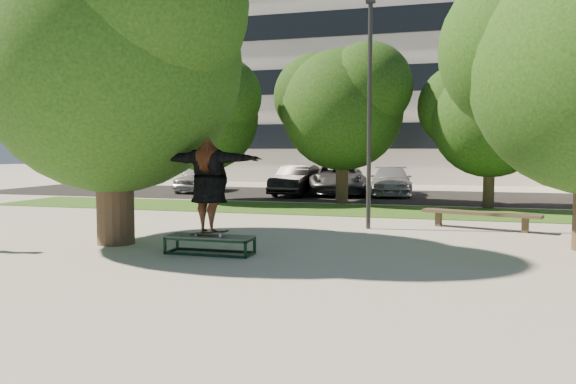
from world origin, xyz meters
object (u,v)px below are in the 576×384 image
(grind_box, at_px, (210,245))
(bench, at_px, (480,215))
(tree_left, at_px, (110,48))
(car_grey, at_px, (338,179))
(car_silver_a, at_px, (201,178))
(car_silver_b, at_px, (391,181))
(car_dark, at_px, (297,180))
(lamppost, at_px, (369,112))

(grind_box, height_order, bench, bench)
(tree_left, height_order, bench, tree_left)
(car_grey, bearing_deg, bench, -71.87)
(tree_left, relative_size, car_silver_a, 1.73)
(car_grey, distance_m, car_silver_b, 2.51)
(car_grey, bearing_deg, car_dark, -162.31)
(lamppost, bearing_deg, car_silver_a, 132.09)
(car_silver_b, bearing_deg, car_grey, 179.16)
(car_silver_b, bearing_deg, car_silver_a, 176.89)
(tree_left, distance_m, grind_box, 5.05)
(car_grey, bearing_deg, lamppost, -86.17)
(grind_box, distance_m, car_silver_a, 17.31)
(car_silver_a, bearing_deg, car_grey, -0.74)
(grind_box, xyz_separation_m, car_silver_a, (-7.37, 15.65, 0.51))
(tree_left, distance_m, lamppost, 6.70)
(lamppost, relative_size, car_dark, 1.43)
(car_dark, relative_size, car_grey, 0.78)
(car_silver_a, distance_m, car_grey, 7.00)
(bench, bearing_deg, car_dark, 146.45)
(car_dark, distance_m, car_grey, 2.02)
(car_silver_b, bearing_deg, car_dark, -170.22)
(tree_left, relative_size, grind_box, 3.95)
(bench, distance_m, car_silver_a, 16.56)
(tree_left, relative_size, lamppost, 1.16)
(car_dark, bearing_deg, car_grey, 31.26)
(tree_left, distance_m, car_grey, 15.79)
(grind_box, bearing_deg, car_dark, 98.16)
(lamppost, relative_size, car_grey, 1.11)
(lamppost, xyz_separation_m, car_silver_a, (-10.00, 11.07, -2.45))
(tree_left, xyz_separation_m, car_silver_a, (-4.71, 14.98, -3.72))
(grind_box, height_order, car_grey, car_grey)
(lamppost, height_order, car_silver_b, lamppost)
(car_grey, bearing_deg, car_silver_a, 170.73)
(bench, height_order, car_silver_a, car_silver_a)
(bench, bearing_deg, car_silver_a, 159.09)
(lamppost, xyz_separation_m, car_silver_b, (-0.50, 11.50, -2.49))
(car_dark, bearing_deg, bench, -48.88)
(bench, height_order, car_grey, car_grey)
(bench, xyz_separation_m, car_grey, (-5.91, 10.58, 0.36))
(grind_box, distance_m, car_grey, 15.89)
(car_silver_a, bearing_deg, tree_left, -75.07)
(lamppost, bearing_deg, tree_left, -143.58)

